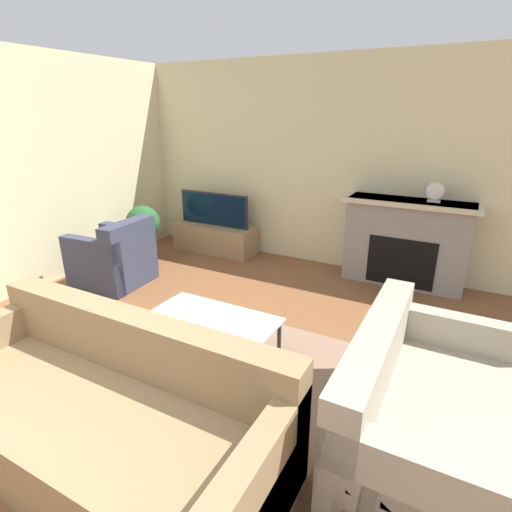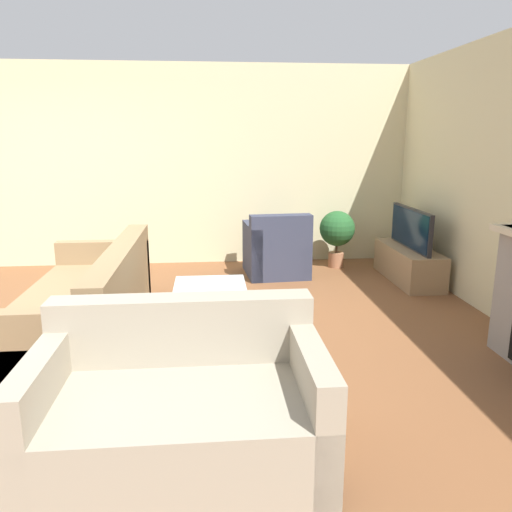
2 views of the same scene
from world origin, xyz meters
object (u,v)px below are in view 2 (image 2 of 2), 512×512
Objects in this scene: tv at (411,228)px; armchair_by_window at (276,252)px; couch_loveseat at (181,408)px; potted_plant at (337,231)px; couch_sectional at (85,309)px; coffee_table at (210,296)px.

tv reaches higher than armchair_by_window.
couch_loveseat is 2.00× the size of potted_plant.
couch_sectional is 1.96m from couch_loveseat.
potted_plant is at bearing -135.35° from tv.
couch_sectional is at bearing 118.01° from couch_loveseat.
potted_plant reaches higher than coffee_table.
coffee_table is (1.59, -2.45, -0.28)m from tv.
potted_plant is at bearing 143.47° from coffee_table.
couch_loveseat is (3.28, -2.61, -0.37)m from tv.
tv is 2.93m from coffee_table.
armchair_by_window is (-0.41, -1.59, -0.36)m from tv.
armchair_by_window is (-3.69, 1.02, 0.01)m from couch_loveseat.
couch_sectional is (1.55, -3.53, -0.37)m from tv.
couch_sectional is at bearing -50.88° from potted_plant.
armchair_by_window is at bearing -69.72° from potted_plant.
couch_sectional is 2.77× the size of armchair_by_window.
tv is 0.48× the size of couch_sectional.
couch_sectional is 3.63m from potted_plant.
coffee_table is (2.01, -0.85, 0.08)m from armchair_by_window.
armchair_by_window is (-1.96, 1.94, 0.02)m from couch_sectional.
potted_plant is (-2.28, 2.81, 0.22)m from couch_sectional.
armchair_by_window reaches higher than potted_plant.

